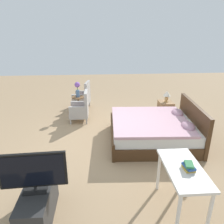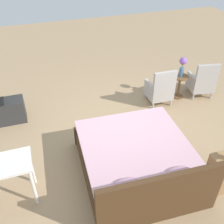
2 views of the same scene
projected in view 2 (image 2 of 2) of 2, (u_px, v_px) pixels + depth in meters
name	position (u px, v px, depth m)	size (l,w,h in m)	color
ground_plane	(116.00, 133.00, 5.45)	(16.00, 16.00, 0.00)	#A38460
bed	(137.00, 161.00, 4.40)	(1.91, 2.10, 0.96)	#472D19
armchair_by_window_left	(202.00, 82.00, 6.42)	(0.63, 0.63, 0.92)	#ADA8A3
armchair_by_window_right	(160.00, 90.00, 6.13)	(0.55, 0.55, 0.92)	#ADA8A3
side_table	(179.00, 84.00, 6.37)	(0.40, 0.40, 0.58)	brown
flower_vase	(182.00, 65.00, 6.07)	(0.17, 0.17, 0.48)	#4C709E
tv_stand	(2.00, 112.00, 5.60)	(0.96, 0.40, 0.51)	#2D2D2D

